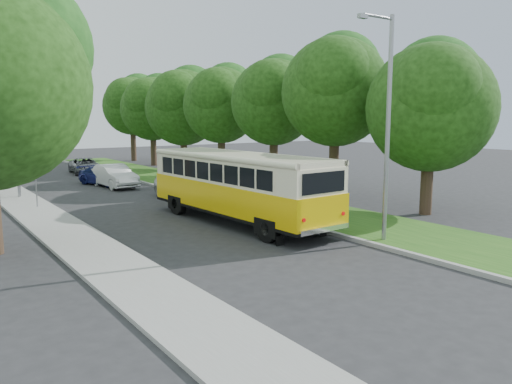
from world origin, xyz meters
TOP-DOWN VIEW (x-y plane):
  - ground at (0.00, 0.00)m, footprint 120.00×120.00m
  - curb at (3.60, 5.00)m, footprint 0.20×70.00m
  - grass_verge at (5.95, 5.00)m, footprint 4.50×70.00m
  - sidewalk at (-4.80, 5.00)m, footprint 2.20×70.00m
  - treeline at (3.15, 17.99)m, footprint 24.27×41.91m
  - lamppost_near at (4.21, -2.50)m, footprint 1.71×0.16m
  - lamppost_far at (-4.70, 16.00)m, footprint 1.71×0.16m
  - warning_sign at (-4.50, 11.98)m, footprint 0.56×0.10m
  - vintage_bus at (1.86, 3.41)m, footprint 3.11×10.42m
  - car_silver at (2.76, 10.76)m, footprint 1.95×4.44m
  - car_white at (1.38, 17.44)m, footprint 1.84×4.62m
  - car_blue at (1.24, 18.99)m, footprint 2.96×4.58m
  - car_grey at (2.25, 26.74)m, footprint 2.59×4.75m

SIDE VIEW (x-z plane):
  - ground at x=0.00m, z-range 0.00..0.00m
  - sidewalk at x=-4.80m, z-range 0.00..0.12m
  - grass_verge at x=5.95m, z-range 0.00..0.13m
  - curb at x=3.60m, z-range 0.00..0.15m
  - car_blue at x=1.24m, z-range 0.00..1.23m
  - car_grey at x=2.25m, z-range 0.00..1.26m
  - car_silver at x=2.76m, z-range 0.00..1.49m
  - car_white at x=1.38m, z-range 0.00..1.49m
  - vintage_bus at x=1.86m, z-range 0.00..3.06m
  - warning_sign at x=-4.50m, z-range 0.46..2.96m
  - lamppost_far at x=-4.70m, z-range 0.37..7.87m
  - lamppost_near at x=4.21m, z-range 0.37..8.37m
  - treeline at x=3.15m, z-range 1.20..10.66m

